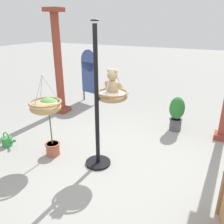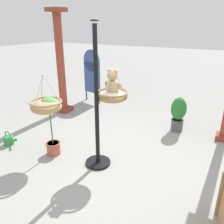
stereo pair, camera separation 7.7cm
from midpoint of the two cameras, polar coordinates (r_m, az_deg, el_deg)
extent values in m
plane|color=gray|center=(4.23, 0.50, -12.28)|extent=(40.00, 40.00, 0.00)
cylinder|color=black|center=(3.69, -3.24, 2.65)|extent=(0.07, 0.07, 2.33)
cylinder|color=black|center=(4.20, -2.91, -12.29)|extent=(0.44, 0.44, 0.04)
torus|color=black|center=(3.50, -3.67, 21.66)|extent=(0.12, 0.12, 0.02)
ellipsoid|color=#A37F51|center=(3.82, 0.62, 3.80)|extent=(0.51, 0.51, 0.16)
torus|color=olive|center=(3.80, 0.63, 4.83)|extent=(0.54, 0.54, 0.04)
ellipsoid|color=silver|center=(3.82, 0.63, 4.08)|extent=(0.45, 0.45, 0.13)
cylinder|color=#B7B7BC|center=(3.76, 2.46, 7.60)|extent=(0.22, 0.13, 0.38)
cylinder|color=#B7B7BC|center=(3.85, -0.32, 7.94)|extent=(0.22, 0.13, 0.38)
cylinder|color=#B7B7BC|center=(3.65, -0.22, 7.20)|extent=(0.01, 0.25, 0.38)
torus|color=#B7B7BC|center=(3.71, 0.65, 10.41)|extent=(0.06, 0.06, 0.01)
ellipsoid|color=tan|center=(3.79, 0.70, 6.04)|extent=(0.22, 0.19, 0.26)
sphere|color=tan|center=(3.74, 0.72, 9.05)|extent=(0.20, 0.20, 0.17)
ellipsoid|color=#D9B683|center=(3.80, 1.16, 9.04)|extent=(0.09, 0.07, 0.05)
sphere|color=black|center=(3.82, 1.33, 9.15)|extent=(0.02, 0.02, 0.02)
sphere|color=tan|center=(3.75, -0.10, 10.17)|extent=(0.06, 0.06, 0.06)
sphere|color=tan|center=(3.70, 1.56, 10.00)|extent=(0.06, 0.06, 0.06)
ellipsoid|color=tan|center=(3.85, -0.65, 6.82)|extent=(0.07, 0.13, 0.17)
ellipsoid|color=tan|center=(3.75, 2.49, 6.39)|extent=(0.07, 0.13, 0.17)
ellipsoid|color=tan|center=(3.92, 0.54, 5.12)|extent=(0.08, 0.15, 0.08)
ellipsoid|color=tan|center=(3.87, 2.15, 4.88)|extent=(0.08, 0.15, 0.08)
ellipsoid|color=tan|center=(4.14, -15.40, 1.21)|extent=(0.53, 0.53, 0.21)
torus|color=#97794E|center=(4.11, -15.53, 2.45)|extent=(0.56, 0.56, 0.04)
cylinder|color=#B7B7BC|center=(4.01, -14.15, 5.68)|extent=(0.23, 0.14, 0.48)
cylinder|color=#B7B7BC|center=(4.16, -16.36, 5.99)|extent=(0.23, 0.14, 0.48)
cylinder|color=#B7B7BC|center=(3.96, -17.07, 5.16)|extent=(0.01, 0.26, 0.48)
torus|color=#B7B7BC|center=(3.99, -16.20, 8.88)|extent=(0.06, 0.06, 0.01)
cube|color=brown|center=(5.49, 26.05, -5.59)|extent=(0.29, 0.29, 0.12)
cylinder|color=brown|center=(6.32, -12.20, 11.22)|extent=(0.21, 0.21, 2.57)
cube|color=brown|center=(6.63, -11.39, 0.74)|extent=(0.37, 0.37, 0.12)
cube|color=brown|center=(6.23, -13.23, 23.38)|extent=(0.39, 0.39, 0.10)
cylinder|color=brown|center=(3.40, 25.94, -18.18)|extent=(0.08, 0.08, 0.59)
cylinder|color=#AD563D|center=(4.54, -13.75, -8.69)|extent=(0.25, 0.25, 0.23)
torus|color=#9C4E37|center=(4.49, -13.87, -7.50)|extent=(0.28, 0.28, 0.03)
cylinder|color=#382819|center=(4.50, -13.86, -7.56)|extent=(0.22, 0.22, 0.03)
cylinder|color=#4C6B38|center=(4.35, -14.24, -3.80)|extent=(0.02, 0.02, 0.62)
ellipsoid|color=#56934C|center=(4.19, -14.78, 1.69)|extent=(0.33, 0.33, 0.28)
cylinder|color=#4C4C51|center=(5.53, 16.09, -3.10)|extent=(0.26, 0.26, 0.28)
torus|color=#444449|center=(5.48, 16.23, -1.88)|extent=(0.30, 0.30, 0.03)
cylinder|color=#382819|center=(5.48, 16.22, -1.92)|extent=(0.23, 0.23, 0.03)
ellipsoid|color=#28702D|center=(5.38, 16.52, 0.78)|extent=(0.34, 0.34, 0.52)
cube|color=#334C8C|center=(7.12, -4.64, 8.41)|extent=(0.64, 0.20, 0.92)
cylinder|color=#334C8C|center=(7.02, -4.77, 12.48)|extent=(0.64, 0.20, 0.65)
cylinder|color=#4C4C4C|center=(7.48, -6.02, 4.15)|extent=(0.05, 0.05, 0.30)
cylinder|color=#4C4C4C|center=(7.08, -2.90, 3.25)|extent=(0.05, 0.05, 0.30)
cylinder|color=#338C3F|center=(5.18, -23.74, -6.45)|extent=(0.20, 0.20, 0.18)
cylinder|color=#338C3F|center=(5.06, -22.72, -6.68)|extent=(0.17, 0.04, 0.14)
sphere|color=#287033|center=(4.99, -22.25, -6.35)|extent=(0.06, 0.06, 0.06)
torus|color=#338C3F|center=(5.12, -23.95, -5.15)|extent=(0.16, 0.02, 0.16)
camera|label=1|loc=(0.04, -89.43, 0.22)|focal=37.08mm
camera|label=2|loc=(0.04, 90.57, -0.22)|focal=37.08mm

